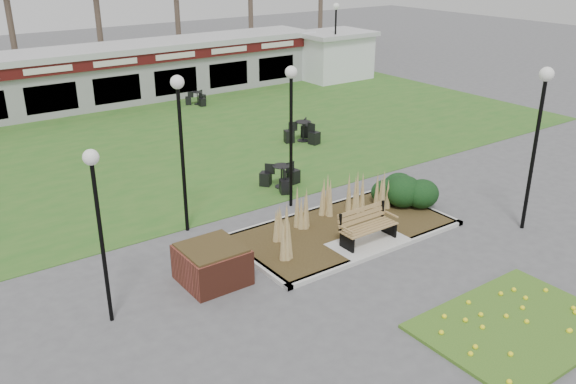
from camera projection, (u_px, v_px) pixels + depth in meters
ground at (372, 248)px, 16.70m from camera, size 100.00×100.00×0.00m
lawn at (177, 140)px, 25.72m from camera, size 34.00×16.00×0.02m
flower_bed at (517, 325)px, 13.22m from camera, size 4.20×3.00×0.16m
planting_bed at (373, 208)px, 18.26m from camera, size 6.75×3.40×1.27m
park_bench at (367, 225)px, 16.66m from camera, size 1.70×0.66×0.93m
brick_planter at (212, 264)px, 14.90m from camera, size 1.50×1.50×0.95m
food_pavilion at (106, 75)px, 31.15m from camera, size 24.60×3.40×2.90m
service_hut at (334, 55)px, 36.96m from camera, size 4.40×3.40×2.83m
lamp_post_near_left at (96, 200)px, 12.41m from camera, size 0.33×0.33×3.98m
lamp_post_near_right at (540, 114)px, 16.57m from camera, size 0.39×0.39×4.72m
lamp_post_mid_left at (180, 120)px, 16.47m from camera, size 0.38×0.38×4.53m
lamp_post_mid_right at (291, 106)px, 18.16m from camera, size 0.37×0.37×4.44m
lamp_post_far_right at (336, 25)px, 35.09m from camera, size 0.38×0.38×4.58m
bistro_set_a at (281, 180)px, 20.71m from camera, size 1.36×1.45×0.78m
bistro_set_b at (303, 135)px, 25.52m from camera, size 1.55×1.50×0.84m
bistro_set_d at (198, 100)px, 31.35m from camera, size 1.22×1.07×0.65m
patio_umbrella at (335, 53)px, 36.97m from camera, size 2.10×2.13×2.39m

